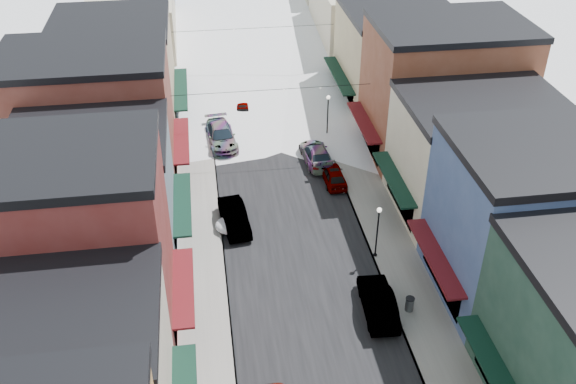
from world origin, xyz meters
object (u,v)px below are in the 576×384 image
object	(u,v)px
trash_can	(410,304)
streetlamp_near	(378,226)
car_dark_hatch	(234,217)
car_green_sedan	(378,302)

from	to	relation	value
trash_can	streetlamp_near	bearing A→B (deg)	97.37
car_dark_hatch	streetlamp_near	xyz separation A→B (m)	(9.24, -4.97, 1.85)
car_green_sedan	trash_can	world-z (taller)	car_green_sedan
car_dark_hatch	streetlamp_near	world-z (taller)	streetlamp_near
car_dark_hatch	streetlamp_near	bearing A→B (deg)	-35.36
trash_can	car_green_sedan	bearing A→B (deg)	172.05
car_dark_hatch	car_green_sedan	size ratio (longest dim) A/B	0.96
car_green_sedan	streetlamp_near	world-z (taller)	streetlamp_near
car_dark_hatch	trash_can	bearing A→B (deg)	-53.44
car_dark_hatch	trash_can	world-z (taller)	car_dark_hatch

